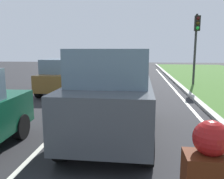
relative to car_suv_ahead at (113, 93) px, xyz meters
The scene contains 7 objects.
ground_plane 5.75m from the car_suv_ahead, 99.12° to the left, with size 60.00×60.00×0.00m, color #262628.
lane_line_center 5.90m from the car_suv_ahead, 105.99° to the left, with size 0.12×32.00×0.01m, color silver.
lane_line_right_edge 6.29m from the car_suv_ahead, 64.03° to the left, with size 0.12×32.00×0.01m, color silver.
curb_right 6.51m from the car_suv_ahead, 60.01° to the left, with size 0.24×48.00×0.12m, color #9E9B93.
car_suv_ahead is the anchor object (origin of this frame).
car_hatchback_far 6.73m from the car_suv_ahead, 119.45° to the left, with size 1.78×3.73×1.78m.
traffic_light_near_right 10.41m from the car_suv_ahead, 66.14° to the left, with size 0.32×0.50×4.39m.
Camera 1 is at (1.53, 2.50, 2.27)m, focal length 37.98 mm.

